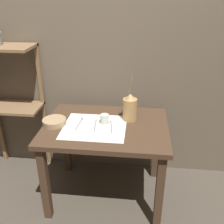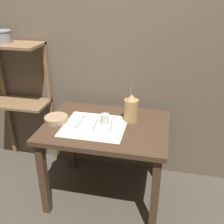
% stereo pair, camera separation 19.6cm
% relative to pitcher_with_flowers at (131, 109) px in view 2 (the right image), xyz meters
% --- Properties ---
extents(ground_plane, '(12.00, 12.00, 0.00)m').
position_rel_pitcher_with_flowers_xyz_m(ground_plane, '(-0.19, -0.12, -0.84)').
color(ground_plane, '#473F35').
extents(stone_wall_back, '(7.00, 0.06, 2.40)m').
position_rel_pitcher_with_flowers_xyz_m(stone_wall_back, '(-0.19, 0.37, 0.36)').
color(stone_wall_back, brown).
rests_on(stone_wall_back, ground_plane).
extents(wooden_table, '(1.01, 0.75, 0.73)m').
position_rel_pitcher_with_flowers_xyz_m(wooden_table, '(-0.19, -0.12, -0.22)').
color(wooden_table, '#422D1E').
rests_on(wooden_table, ground_plane).
extents(wooden_shelf_unit, '(0.54, 0.31, 1.29)m').
position_rel_pitcher_with_flowers_xyz_m(wooden_shelf_unit, '(-1.12, 0.21, 0.06)').
color(wooden_shelf_unit, brown).
rests_on(wooden_shelf_unit, ground_plane).
extents(linen_cloth, '(0.50, 0.45, 0.00)m').
position_rel_pitcher_with_flowers_xyz_m(linen_cloth, '(-0.27, -0.16, -0.11)').
color(linen_cloth, silver).
rests_on(linen_cloth, wooden_table).
extents(pitcher_with_flowers, '(0.12, 0.12, 0.42)m').
position_rel_pitcher_with_flowers_xyz_m(pitcher_with_flowers, '(0.00, 0.00, 0.00)').
color(pitcher_with_flowers, '#A87F4C').
rests_on(pitcher_with_flowers, wooden_table).
extents(wooden_bowl, '(0.19, 0.19, 0.05)m').
position_rel_pitcher_with_flowers_xyz_m(wooden_bowl, '(-0.61, -0.15, -0.09)').
color(wooden_bowl, '#9E7F5B').
rests_on(wooden_bowl, wooden_table).
extents(glass_tumbler_near, '(0.07, 0.07, 0.08)m').
position_rel_pitcher_with_flowers_xyz_m(glass_tumbler_near, '(-0.20, -0.09, -0.07)').
color(glass_tumbler_near, '#B7C1BC').
rests_on(glass_tumbler_near, wooden_table).
extents(spoon_outer, '(0.03, 0.21, 0.02)m').
position_rel_pitcher_with_flowers_xyz_m(spoon_outer, '(-0.40, -0.08, -0.10)').
color(spoon_outer, gray).
rests_on(spoon_outer, wooden_table).
extents(fork_inner, '(0.03, 0.20, 0.00)m').
position_rel_pitcher_with_flowers_xyz_m(fork_inner, '(-0.27, -0.14, -0.10)').
color(fork_inner, gray).
rests_on(fork_inner, wooden_table).
extents(fork_outer, '(0.04, 0.20, 0.00)m').
position_rel_pitcher_with_flowers_xyz_m(fork_outer, '(-0.14, -0.14, -0.10)').
color(fork_outer, gray).
rests_on(fork_outer, wooden_table).
extents(metal_pot_large, '(0.20, 0.20, 0.11)m').
position_rel_pitcher_with_flowers_xyz_m(metal_pot_large, '(-1.21, 0.17, 0.51)').
color(metal_pot_large, gray).
rests_on(metal_pot_large, wooden_shelf_unit).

